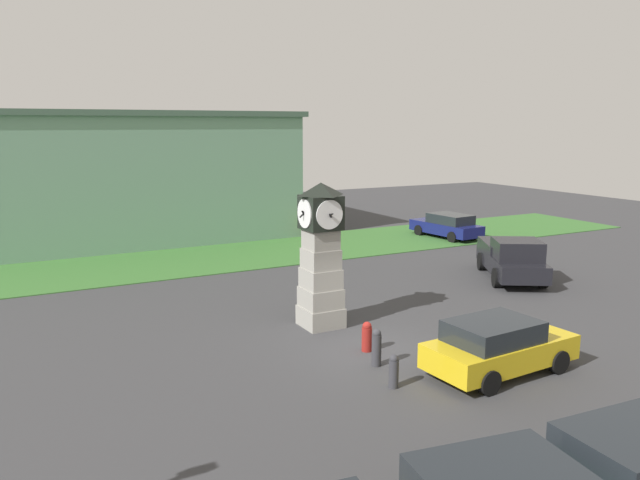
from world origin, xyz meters
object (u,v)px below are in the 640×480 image
(bollard_mid_row, at_px, (377,347))
(bollard_far_row, at_px, (367,336))
(car_far_lot, at_px, (447,225))
(clock_tower, at_px, (321,257))
(pickup_truck, at_px, (511,257))
(car_silver_hatch, at_px, (498,346))
(pedestrian_crossing_lot, at_px, (308,222))
(bollard_near_tower, at_px, (394,371))

(bollard_mid_row, xyz_separation_m, bollard_far_row, (0.37, 1.08, -0.08))
(bollard_far_row, distance_m, car_far_lot, 19.38)
(clock_tower, height_order, bollard_far_row, clock_tower)
(bollard_mid_row, xyz_separation_m, pickup_truck, (10.47, 5.57, 0.40))
(bollard_mid_row, xyz_separation_m, car_silver_hatch, (2.56, -1.95, 0.23))
(pedestrian_crossing_lot, bearing_deg, bollard_mid_row, -111.39)
(bollard_mid_row, xyz_separation_m, car_far_lot, (14.33, 14.52, 0.21))
(car_silver_hatch, bearing_deg, bollard_far_row, 125.91)
(bollard_far_row, distance_m, car_silver_hatch, 3.76)
(bollard_mid_row, distance_m, pickup_truck, 11.87)
(car_far_lot, bearing_deg, bollard_far_row, -136.09)
(clock_tower, xyz_separation_m, bollard_mid_row, (-0.27, -3.76, -1.79))
(clock_tower, xyz_separation_m, bollard_near_tower, (-0.68, -5.18, -1.88))
(bollard_far_row, bearing_deg, clock_tower, 92.14)
(clock_tower, height_order, pickup_truck, clock_tower)
(bollard_near_tower, xyz_separation_m, pickup_truck, (10.89, 6.99, 0.49))
(car_silver_hatch, height_order, pedestrian_crossing_lot, pedestrian_crossing_lot)
(bollard_mid_row, relative_size, bollard_far_row, 1.17)
(bollard_near_tower, height_order, bollard_mid_row, bollard_mid_row)
(clock_tower, height_order, bollard_near_tower, clock_tower)
(car_far_lot, relative_size, pickup_truck, 0.85)
(bollard_far_row, relative_size, pedestrian_crossing_lot, 0.52)
(bollard_near_tower, height_order, pedestrian_crossing_lot, pedestrian_crossing_lot)
(bollard_near_tower, bearing_deg, clock_tower, 82.53)
(bollard_near_tower, xyz_separation_m, car_silver_hatch, (2.97, -0.53, 0.32))
(bollard_near_tower, distance_m, car_far_lot, 21.71)
(bollard_mid_row, height_order, bollard_far_row, bollard_mid_row)
(bollard_mid_row, bearing_deg, car_silver_hatch, -37.28)
(bollard_near_tower, relative_size, bollard_mid_row, 0.84)
(car_far_lot, height_order, pickup_truck, pickup_truck)
(clock_tower, xyz_separation_m, pickup_truck, (10.21, 1.81, -1.39))
(bollard_far_row, bearing_deg, car_far_lot, 43.91)
(car_silver_hatch, bearing_deg, bollard_mid_row, 142.72)
(car_far_lot, bearing_deg, bollard_mid_row, -134.62)
(bollard_mid_row, height_order, car_silver_hatch, car_silver_hatch)
(bollard_mid_row, height_order, pickup_truck, pickup_truck)
(bollard_far_row, height_order, pedestrian_crossing_lot, pedestrian_crossing_lot)
(bollard_near_tower, xyz_separation_m, bollard_far_row, (0.78, 2.50, 0.01))
(car_silver_hatch, xyz_separation_m, pickup_truck, (7.91, 7.52, 0.17))
(pickup_truck, bearing_deg, bollard_far_row, -156.07)
(pickup_truck, height_order, pedestrian_crossing_lot, pickup_truck)
(clock_tower, height_order, car_far_lot, clock_tower)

